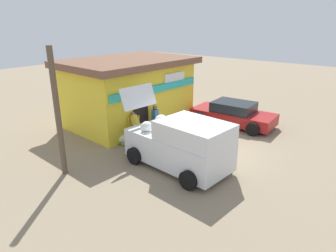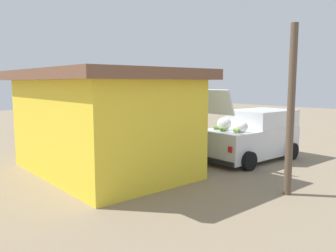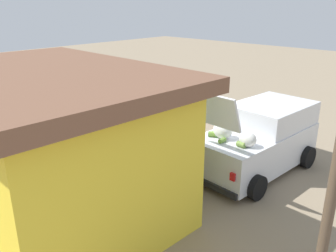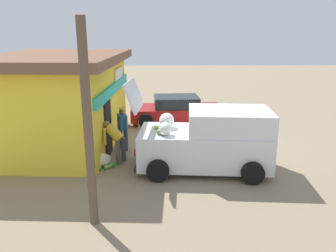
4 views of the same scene
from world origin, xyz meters
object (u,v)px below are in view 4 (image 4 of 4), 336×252
Objects in this scene: parked_sedan at (176,110)px; vendor_standing at (123,126)px; paint_bucket at (141,124)px; unloaded_banana_pile at (101,161)px; storefront_bar at (60,100)px; customer_bending at (115,138)px; delivery_van at (209,140)px.

parked_sedan is 2.79× the size of vendor_standing.
unloaded_banana_pile is at bearing 167.72° from paint_bucket.
storefront_bar is at bearing 74.63° from vendor_standing.
paint_bucket is at bearing -51.88° from storefront_bar.
vendor_standing reaches higher than paint_bucket.
storefront_bar is at bearing 51.01° from customer_bending.
parked_sedan is at bearing -57.86° from paint_bucket.
unloaded_banana_pile is 2.75× the size of paint_bucket.
storefront_bar reaches higher than unloaded_banana_pile.
delivery_van is 3.11m from customer_bending.
parked_sedan is 13.14× the size of paint_bucket.
storefront_bar reaches higher than customer_bending.
storefront_bar reaches higher than delivery_van.
storefront_bar is 2.63m from vendor_standing.
delivery_van is at bearing -101.62° from customer_bending.
unloaded_banana_pile is at bearing 86.38° from delivery_van.
delivery_van is 3.20× the size of customer_bending.
storefront_bar is 1.52× the size of delivery_van.
customer_bending is (-1.86, -2.29, -0.91)m from storefront_bar.
parked_sedan is at bearing 8.45° from delivery_van.
storefront_bar reaches higher than parked_sedan.
customer_bending is (0.63, 3.04, -0.11)m from delivery_van.
unloaded_banana_pile reaches higher than paint_bucket.
unloaded_banana_pile is (-5.53, 2.61, -0.40)m from parked_sedan.
parked_sedan is (5.75, 0.85, -0.38)m from delivery_van.
storefront_bar is 4.28× the size of vendor_standing.
delivery_van is 1.01× the size of parked_sedan.
delivery_van is 5.40m from paint_bucket.
paint_bucket is (2.89, -0.46, -0.74)m from vendor_standing.
storefront_bar is 3.09m from customer_bending.
vendor_standing is 1.83m from unloaded_banana_pile.
vendor_standing is at bearing 171.03° from paint_bucket.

